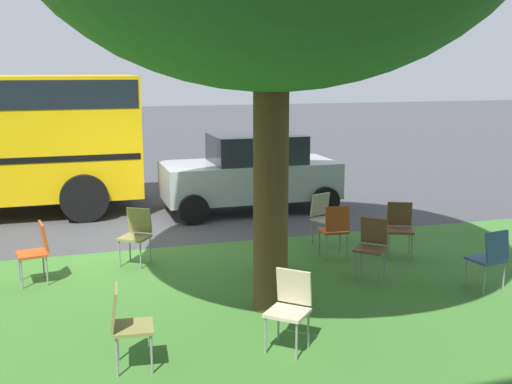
{
  "coord_description": "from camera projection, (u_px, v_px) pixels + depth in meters",
  "views": [
    {
      "loc": [
        1.21,
        10.5,
        3.04
      ],
      "look_at": [
        -1.48,
        1.71,
        1.2
      ],
      "focal_mm": 43.58,
      "sensor_mm": 36.0,
      "label": 1
    }
  ],
  "objects": [
    {
      "name": "chair_9",
      "position": [
        37.0,
        248.0,
        8.84
      ],
      "size": [
        0.48,
        0.48,
        0.88
      ],
      "color": "#C64C1E",
      "rests_on": "ground"
    },
    {
      "name": "ground",
      "position": [
        146.0,
        246.0,
        10.79
      ],
      "size": [
        80.0,
        80.0,
        0.0
      ],
      "primitive_type": "plane",
      "color": "#424247"
    },
    {
      "name": "chair_5",
      "position": [
        136.0,
        232.0,
        9.73
      ],
      "size": [
        0.57,
        0.58,
        0.88
      ],
      "color": "olive",
      "rests_on": "ground"
    },
    {
      "name": "chair_4",
      "position": [
        290.0,
        304.0,
        6.75
      ],
      "size": [
        0.59,
        0.59,
        0.88
      ],
      "color": "beige",
      "rests_on": "ground"
    },
    {
      "name": "chair_3",
      "position": [
        372.0,
        243.0,
        9.1
      ],
      "size": [
        0.59,
        0.59,
        0.88
      ],
      "color": "brown",
      "rests_on": "ground"
    },
    {
      "name": "chair_2",
      "position": [
        490.0,
        255.0,
        8.49
      ],
      "size": [
        0.48,
        0.48,
        0.88
      ],
      "color": "#335184",
      "rests_on": "ground"
    },
    {
      "name": "chair_0",
      "position": [
        324.0,
        214.0,
        10.86
      ],
      "size": [
        0.53,
        0.54,
        0.88
      ],
      "color": "#ADA393",
      "rests_on": "ground"
    },
    {
      "name": "chair_7",
      "position": [
        400.0,
        225.0,
        10.15
      ],
      "size": [
        0.55,
        0.55,
        0.88
      ],
      "color": "brown",
      "rests_on": "ground"
    },
    {
      "name": "chair_8",
      "position": [
        335.0,
        227.0,
        10.0
      ],
      "size": [
        0.45,
        0.45,
        0.88
      ],
      "color": "#C64C1E",
      "rests_on": "ground"
    },
    {
      "name": "chair_1",
      "position": [
        265.0,
        236.0,
        9.45
      ],
      "size": [
        0.57,
        0.57,
        0.88
      ],
      "color": "#ADA393",
      "rests_on": "ground"
    },
    {
      "name": "parked_car",
      "position": [
        251.0,
        172.0,
        13.32
      ],
      "size": [
        3.7,
        1.92,
        1.65
      ],
      "color": "#ADB2B7",
      "rests_on": "ground"
    },
    {
      "name": "grass_verge",
      "position": [
        178.0,
        314.0,
        7.79
      ],
      "size": [
        48.0,
        6.0,
        0.01
      ],
      "primitive_type": "cube",
      "color": "#3D752D",
      "rests_on": "ground"
    },
    {
      "name": "chair_6",
      "position": [
        126.0,
        321.0,
        6.3
      ],
      "size": [
        0.46,
        0.46,
        0.88
      ],
      "color": "olive",
      "rests_on": "ground"
    }
  ]
}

